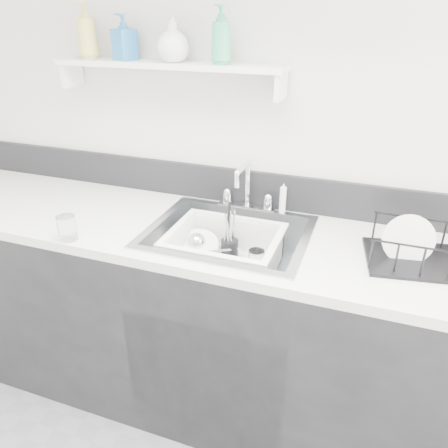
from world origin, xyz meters
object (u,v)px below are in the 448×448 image
at_px(sink, 228,252).
at_px(wash_tub, 224,252).
at_px(counter_run, 228,323).
at_px(dish_rack, 421,246).

distance_m(sink, wash_tub, 0.02).
relative_size(counter_run, dish_rack, 8.90).
xyz_separation_m(sink, wash_tub, (-0.01, -0.02, 0.01)).
distance_m(counter_run, wash_tub, 0.38).
xyz_separation_m(counter_run, wash_tub, (-0.01, -0.02, 0.38)).
xyz_separation_m(sink, dish_rack, (0.71, 0.01, 0.15)).
distance_m(sink, dish_rack, 0.72).
height_order(counter_run, sink, sink).
height_order(sink, wash_tub, sink).
bearing_deg(counter_run, wash_tub, -112.49).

